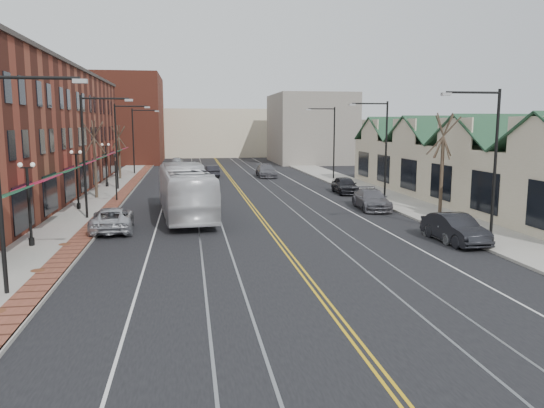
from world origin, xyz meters
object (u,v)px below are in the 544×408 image
object	(u,v)px
parked_car_a	(446,228)
parked_car_d	(345,185)
parked_car_b	(455,229)
transit_bus	(186,191)
parked_car_c	(371,200)
parked_suv	(112,219)

from	to	relation	value
parked_car_a	parked_car_d	bearing A→B (deg)	87.34
parked_car_b	transit_bus	bearing A→B (deg)	141.09
transit_bus	parked_car_b	bearing A→B (deg)	139.10
parked_car_a	parked_car_c	world-z (taller)	parked_car_c
parked_car_d	transit_bus	bearing A→B (deg)	-142.72
parked_car_c	parked_suv	bearing A→B (deg)	-159.27
parked_car_a	parked_car_c	size ratio (longest dim) A/B	0.75
transit_bus	parked_car_c	xyz separation A→B (m)	(13.63, 1.05, -1.02)
parked_suv	parked_car_d	distance (m)	23.46
parked_suv	parked_car_c	bearing A→B (deg)	-167.56
transit_bus	parked_car_c	world-z (taller)	transit_bus
parked_car_b	parked_car_d	xyz separation A→B (m)	(0.00, 20.36, -0.01)
parked_suv	parked_car_d	xyz separation A→B (m)	(18.60, 14.30, 0.05)
transit_bus	parked_car_c	distance (m)	13.71
parked_car_a	parked_car_b	distance (m)	0.79
transit_bus	parked_car_d	world-z (taller)	transit_bus
parked_car_a	parked_car_b	xyz separation A→B (m)	(0.11, -0.78, 0.12)
parked_suv	parked_car_b	xyz separation A→B (m)	(18.60, -6.06, 0.06)
parked_car_c	transit_bus	bearing A→B (deg)	-171.32
parked_car_b	parked_car_c	bearing A→B (deg)	90.25
transit_bus	parked_suv	world-z (taller)	transit_bus
parked_car_a	parked_car_c	xyz separation A→B (m)	(-0.57, 10.58, 0.09)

